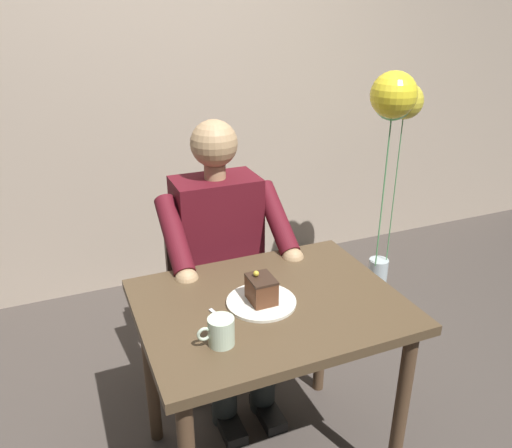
# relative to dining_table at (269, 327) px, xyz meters

# --- Properties ---
(cafe_rear_panel) EXTENTS (6.40, 0.12, 3.00)m
(cafe_rear_panel) POSITION_rel_dining_table_xyz_m (0.00, -1.66, 0.87)
(cafe_rear_panel) COLOR tan
(cafe_rear_panel) RESTS_ON ground
(dining_table) EXTENTS (0.89, 0.68, 0.74)m
(dining_table) POSITION_rel_dining_table_xyz_m (0.00, 0.00, 0.00)
(dining_table) COLOR #4D3A26
(dining_table) RESTS_ON ground
(chair) EXTENTS (0.42, 0.42, 0.88)m
(chair) POSITION_rel_dining_table_xyz_m (0.00, -0.66, -0.15)
(chair) COLOR #3E2C23
(chair) RESTS_ON ground
(seated_person) EXTENTS (0.53, 0.58, 1.25)m
(seated_person) POSITION_rel_dining_table_xyz_m (0.00, -0.49, 0.01)
(seated_person) COLOR #52101A
(seated_person) RESTS_ON ground
(dessert_plate) EXTENTS (0.24, 0.24, 0.01)m
(dessert_plate) POSITION_rel_dining_table_xyz_m (0.03, -0.00, 0.11)
(dessert_plate) COLOR silver
(dessert_plate) RESTS_ON dining_table
(cake_slice) EXTENTS (0.08, 0.11, 0.11)m
(cake_slice) POSITION_rel_dining_table_xyz_m (0.03, -0.00, 0.16)
(cake_slice) COLOR brown
(cake_slice) RESTS_ON dessert_plate
(coffee_cup) EXTENTS (0.12, 0.08, 0.09)m
(coffee_cup) POSITION_rel_dining_table_xyz_m (0.23, 0.16, 0.15)
(coffee_cup) COLOR beige
(coffee_cup) RESTS_ON dining_table
(dessert_spoon) EXTENTS (0.04, 0.14, 0.01)m
(dessert_spoon) POSITION_rel_dining_table_xyz_m (0.19, 0.07, 0.11)
(dessert_spoon) COLOR silver
(dessert_spoon) RESTS_ON dining_table
(balloon_display) EXTENTS (0.34, 0.27, 1.36)m
(balloon_display) POSITION_rel_dining_table_xyz_m (-1.13, -0.88, 0.48)
(balloon_display) COLOR #B2C1C6
(balloon_display) RESTS_ON ground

